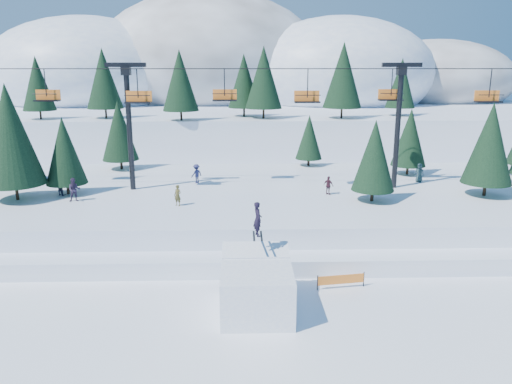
{
  "coord_description": "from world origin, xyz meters",
  "views": [
    {
      "loc": [
        0.11,
        -22.82,
        12.46
      ],
      "look_at": [
        0.95,
        6.0,
        5.2
      ],
      "focal_mm": 35.0,
      "sensor_mm": 36.0,
      "label": 1
    }
  ],
  "objects_px": {
    "chairlift": "(265,106)",
    "banner_near": "(341,280)",
    "jump_kicker": "(257,286)",
    "banner_far": "(391,267)"
  },
  "relations": [
    {
      "from": "jump_kicker",
      "to": "chairlift",
      "type": "bearing_deg",
      "value": 85.96
    },
    {
      "from": "chairlift",
      "to": "banner_far",
      "type": "distance_m",
      "value": 16.96
    },
    {
      "from": "chairlift",
      "to": "banner_near",
      "type": "bearing_deg",
      "value": -75.39
    },
    {
      "from": "banner_near",
      "to": "chairlift",
      "type": "bearing_deg",
      "value": 104.61
    },
    {
      "from": "jump_kicker",
      "to": "banner_far",
      "type": "relative_size",
      "value": 1.93
    },
    {
      "from": "jump_kicker",
      "to": "banner_far",
      "type": "xyz_separation_m",
      "value": [
        8.4,
        4.31,
        -0.82
      ]
    },
    {
      "from": "jump_kicker",
      "to": "chairlift",
      "type": "xyz_separation_m",
      "value": [
        1.19,
        16.91,
        7.97
      ]
    },
    {
      "from": "chairlift",
      "to": "banner_near",
      "type": "xyz_separation_m",
      "value": [
        3.75,
        -14.39,
        -8.78
      ]
    },
    {
      "from": "jump_kicker",
      "to": "banner_near",
      "type": "xyz_separation_m",
      "value": [
        4.94,
        2.52,
        -0.82
      ]
    },
    {
      "from": "banner_far",
      "to": "banner_near",
      "type": "bearing_deg",
      "value": -152.62
    }
  ]
}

